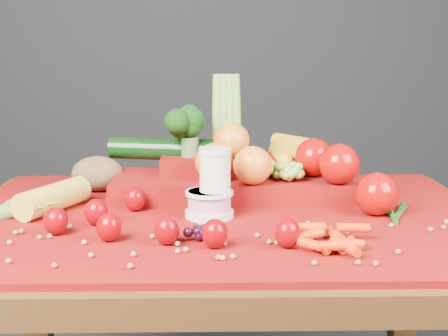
{
  "coord_description": "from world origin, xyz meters",
  "views": [
    {
      "loc": [
        -0.02,
        -1.21,
        1.09
      ],
      "look_at": [
        0.0,
        0.02,
        0.85
      ],
      "focal_mm": 50.0,
      "sensor_mm": 36.0,
      "label": 1
    }
  ],
  "objects_px": {
    "table": "(224,264)",
    "produce_mound": "(244,168)",
    "milk_glass": "(215,181)",
    "yogurt_bowl": "(209,203)"
  },
  "relations": [
    {
      "from": "table",
      "to": "produce_mound",
      "type": "distance_m",
      "value": 0.23
    },
    {
      "from": "table",
      "to": "produce_mound",
      "type": "bearing_deg",
      "value": 72.43
    },
    {
      "from": "produce_mound",
      "to": "milk_glass",
      "type": "bearing_deg",
      "value": -110.11
    },
    {
      "from": "yogurt_bowl",
      "to": "produce_mound",
      "type": "xyz_separation_m",
      "value": [
        0.08,
        0.18,
        0.03
      ]
    },
    {
      "from": "table",
      "to": "yogurt_bowl",
      "type": "relative_size",
      "value": 11.53
    },
    {
      "from": "yogurt_bowl",
      "to": "produce_mound",
      "type": "relative_size",
      "value": 0.16
    },
    {
      "from": "milk_glass",
      "to": "yogurt_bowl",
      "type": "distance_m",
      "value": 0.05
    },
    {
      "from": "table",
      "to": "produce_mound",
      "type": "xyz_separation_m",
      "value": [
        0.05,
        0.15,
        0.17
      ]
    },
    {
      "from": "milk_glass",
      "to": "produce_mound",
      "type": "height_order",
      "value": "produce_mound"
    },
    {
      "from": "table",
      "to": "milk_glass",
      "type": "distance_m",
      "value": 0.18
    }
  ]
}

